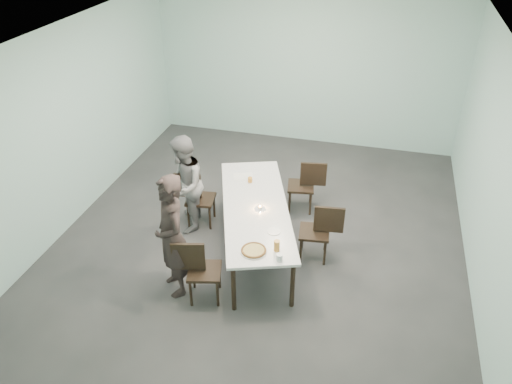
% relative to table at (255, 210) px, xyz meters
% --- Properties ---
extents(ground, '(7.00, 7.00, 0.00)m').
position_rel_table_xyz_m(ground, '(0.01, 0.33, -0.69)').
color(ground, '#333335').
rests_on(ground, ground).
extents(room_shell, '(6.02, 7.02, 3.01)m').
position_rel_table_xyz_m(room_shell, '(0.01, 0.33, 1.33)').
color(room_shell, '#ABD7D3').
rests_on(room_shell, ground).
extents(table, '(1.71, 2.75, 0.75)m').
position_rel_table_xyz_m(table, '(0.00, 0.00, 0.00)').
color(table, white).
rests_on(table, ground).
extents(chair_near_left, '(0.65, 0.51, 0.87)m').
position_rel_table_xyz_m(chair_near_left, '(-0.45, -1.17, -0.19)').
color(chair_near_left, black).
rests_on(chair_near_left, ground).
extents(chair_far_left, '(0.64, 0.47, 0.87)m').
position_rel_table_xyz_m(chair_far_left, '(-1.08, 0.42, -0.19)').
color(chair_far_left, black).
rests_on(chair_far_left, ground).
extents(chair_near_right, '(0.63, 0.46, 0.87)m').
position_rel_table_xyz_m(chair_near_right, '(0.93, 0.05, -0.19)').
color(chair_near_right, black).
rests_on(chair_near_right, ground).
extents(chair_far_right, '(0.64, 0.48, 0.87)m').
position_rel_table_xyz_m(chair_far_right, '(0.52, 1.23, -0.19)').
color(chair_far_right, black).
rests_on(chair_far_right, ground).
extents(diner_near, '(0.72, 0.75, 1.72)m').
position_rel_table_xyz_m(diner_near, '(-0.80, -1.09, 0.17)').
color(diner_near, black).
rests_on(diner_near, ground).
extents(diner_far, '(0.78, 0.89, 1.55)m').
position_rel_table_xyz_m(diner_far, '(-1.18, 0.25, 0.08)').
color(diner_far, gray).
rests_on(diner_far, ground).
extents(pizza, '(0.34, 0.34, 0.04)m').
position_rel_table_xyz_m(pizza, '(0.24, -0.99, 0.08)').
color(pizza, white).
rests_on(pizza, table).
extents(side_plate, '(0.18, 0.18, 0.01)m').
position_rel_table_xyz_m(side_plate, '(0.39, -0.52, 0.06)').
color(side_plate, white).
rests_on(side_plate, table).
extents(beer_glass, '(0.08, 0.08, 0.15)m').
position_rel_table_xyz_m(beer_glass, '(0.51, -0.89, 0.13)').
color(beer_glass, '#BE7B29').
rests_on(beer_glass, table).
extents(water_tumbler, '(0.08, 0.08, 0.09)m').
position_rel_table_xyz_m(water_tumbler, '(0.58, -1.07, 0.10)').
color(water_tumbler, silver).
rests_on(water_tumbler, table).
extents(tealight, '(0.06, 0.06, 0.05)m').
position_rel_table_xyz_m(tealight, '(0.08, -0.05, 0.08)').
color(tealight, silver).
rests_on(tealight, table).
extents(amber_tumbler, '(0.07, 0.07, 0.08)m').
position_rel_table_xyz_m(amber_tumbler, '(-0.25, 0.62, 0.10)').
color(amber_tumbler, '#BE7B29').
rests_on(amber_tumbler, table).
extents(menu, '(0.36, 0.31, 0.01)m').
position_rel_table_xyz_m(menu, '(-0.40, 0.76, 0.06)').
color(menu, silver).
rests_on(menu, table).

